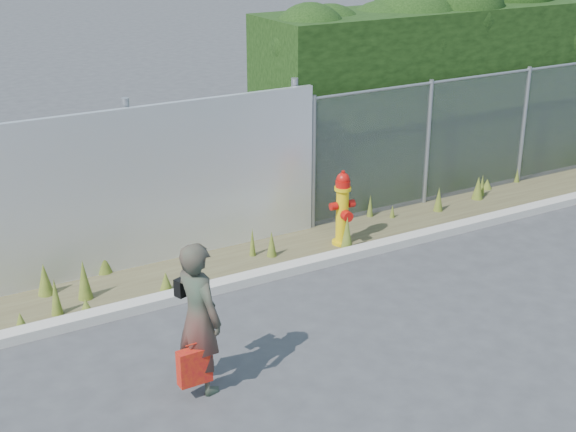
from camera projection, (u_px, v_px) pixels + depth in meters
The scene contains 10 objects.
ground at pixel (371, 330), 9.27m from camera, with size 80.00×80.00×0.00m, color #37383A.
curb at pixel (293, 268), 10.70m from camera, with size 16.00×0.22×0.12m, color #AFA99E.
weed_strip at pixel (284, 244), 11.34m from camera, with size 16.00×1.34×0.53m.
corrugated_fence at pixel (14, 210), 9.79m from camera, with size 8.50×0.21×2.30m.
chainlink_fence at pixel (477, 134), 13.29m from camera, with size 6.50×0.07×2.05m.
hedge at pixel (446, 68), 13.84m from camera, with size 7.32×1.85×3.70m.
fire_hydrant at pixel (343, 210), 11.38m from camera, with size 0.38×0.34×1.12m.
woman at pixel (199, 317), 7.90m from camera, with size 0.58×0.38×1.60m, color #0D563D.
red_tote_bag at pixel (194, 366), 7.88m from camera, with size 0.34×0.13×0.44m.
black_shoulder_bag at pixel (186, 285), 7.97m from camera, with size 0.24×0.10×0.18m.
Camera 1 is at (-4.90, -6.59, 4.61)m, focal length 50.00 mm.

